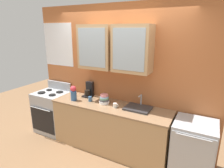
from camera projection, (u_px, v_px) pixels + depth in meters
The scene contains 11 objects.
ground_plane at pixel (110, 148), 3.65m from camera, with size 10.00×10.00×0.00m, color brown.
back_wall_unit at pixel (117, 70), 3.50m from camera, with size 3.58×0.45×2.62m.
counter at pixel (110, 127), 3.52m from camera, with size 2.19×0.63×0.89m.
stove_range at pixel (52, 112), 4.17m from camera, with size 0.68×0.62×1.07m.
sink_faucet at pixel (138, 108), 3.23m from camera, with size 0.43×0.34×0.22m.
bowl_stack at pixel (104, 99), 3.46m from camera, with size 0.19×0.19×0.17m.
vase at pixel (74, 93), 3.60m from camera, with size 0.11×0.11×0.28m.
cup_near_sink at pixel (115, 105), 3.28m from camera, with size 0.10×0.07×0.08m.
cup_near_bowls at pixel (90, 99), 3.56m from camera, with size 0.10×0.06×0.09m.
dishwasher at pixel (193, 150), 2.87m from camera, with size 0.60×0.62×0.89m.
coffee_maker at pixel (89, 91), 3.82m from camera, with size 0.17×0.20×0.29m.
Camera 1 is at (1.52, -2.77, 2.20)m, focal length 30.62 mm.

